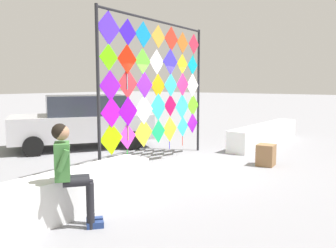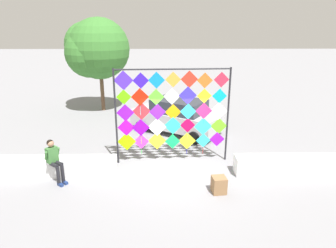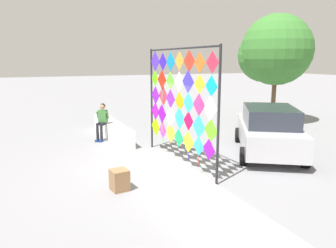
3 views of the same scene
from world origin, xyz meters
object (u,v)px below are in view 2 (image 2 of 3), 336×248
object	(u,v)px
parked_car	(177,116)
tree_palm_like	(94,49)
seated_vendor	(54,158)
cardboard_box_large	(219,185)
kite_display_rack	(172,110)

from	to	relation	value
parked_car	tree_palm_like	world-z (taller)	tree_palm_like
seated_vendor	cardboard_box_large	bearing A→B (deg)	-7.94
tree_palm_like	kite_display_rack	bearing A→B (deg)	-59.68
kite_display_rack	parked_car	size ratio (longest dim) A/B	0.92
kite_display_rack	seated_vendor	xyz separation A→B (m)	(-3.93, -1.58, -1.20)
kite_display_rack	seated_vendor	distance (m)	4.40
kite_display_rack	parked_car	world-z (taller)	kite_display_rack
parked_car	tree_palm_like	size ratio (longest dim) A/B	0.83
parked_car	tree_palm_like	distance (m)	6.95
kite_display_rack	seated_vendor	bearing A→B (deg)	-158.11
cardboard_box_large	tree_palm_like	distance (m)	11.95
seated_vendor	cardboard_box_large	distance (m)	5.46
kite_display_rack	parked_car	bearing A→B (deg)	83.94
kite_display_rack	tree_palm_like	bearing A→B (deg)	120.32
kite_display_rack	cardboard_box_large	bearing A→B (deg)	-58.26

